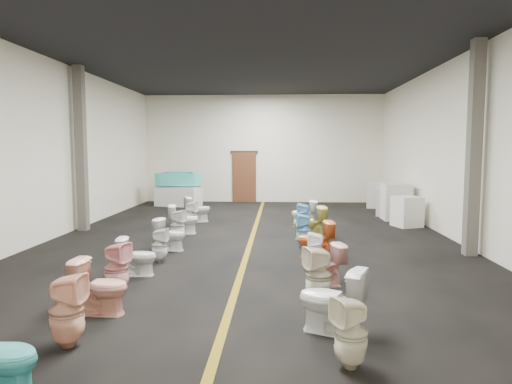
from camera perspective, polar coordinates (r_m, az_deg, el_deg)
floor at (r=11.52m, az=-0.55°, el=-5.87°), size 16.00×16.00×0.00m
ceiling at (r=11.52m, az=-0.57°, el=16.65°), size 16.00×16.00×0.00m
wall_back at (r=19.29m, az=0.91°, el=5.42°), size 10.00×0.00×10.00m
wall_front at (r=3.35m, az=-9.07°, el=5.11°), size 10.00×0.00×10.00m
wall_left at (r=12.63m, az=-23.92°, el=4.93°), size 0.00×16.00×16.00m
wall_right at (r=12.07m, az=23.96°, el=4.92°), size 0.00×16.00×16.00m
aisle_stripe at (r=11.52m, az=-0.55°, el=-5.86°), size 0.12×15.60×0.01m
back_door at (r=19.31m, az=-1.47°, el=1.86°), size 1.00×0.10×2.10m
door_frame at (r=19.28m, az=-1.48°, el=5.04°), size 1.15×0.08×0.10m
column_left at (r=13.43m, az=-21.03°, el=5.04°), size 0.25×0.25×4.50m
column_right at (r=10.58m, az=25.60°, el=4.85°), size 0.25×0.25×4.50m
display_table at (r=18.29m, az=-9.67°, el=-0.53°), size 1.85×1.22×0.76m
bathtub at (r=18.23m, az=-9.70°, el=1.63°), size 1.86×0.70×0.55m
appliance_crate_a at (r=13.95m, az=18.36°, el=-2.33°), size 0.88×0.88×0.88m
appliance_crate_b at (r=15.16m, az=17.10°, el=-1.18°), size 0.84×0.84×1.15m
appliance_crate_c at (r=16.09m, az=16.27°, el=-1.15°), size 0.99×0.99×0.94m
appliance_crate_d at (r=18.04m, az=14.81°, el=-0.37°), size 0.83×0.83×0.98m
toilet_left_0 at (r=5.01m, az=-29.30°, el=-17.39°), size 0.81×0.56×0.76m
toilet_left_1 at (r=5.77m, az=-22.55°, el=-13.56°), size 0.39×0.38×0.85m
toilet_left_2 at (r=6.71m, az=-18.87°, el=-11.12°), size 0.77×0.46×0.77m
toilet_left_3 at (r=7.51m, az=-17.04°, el=-9.09°), size 0.46×0.45×0.82m
toilet_left_4 at (r=8.49m, az=-14.62°, el=-7.79°), size 0.70×0.44×0.69m
toilet_left_5 at (r=9.35m, az=-11.95°, el=-6.52°), size 0.34×0.33×0.68m
toilet_left_6 at (r=10.37m, az=-10.65°, el=-5.24°), size 0.76×0.52×0.71m
toilet_left_7 at (r=11.33m, az=-9.77°, el=-4.15°), size 0.44×0.44×0.78m
toilet_left_8 at (r=12.27m, az=-9.04°, el=-3.38°), size 0.83×0.56×0.79m
toilet_left_9 at (r=13.14m, az=-8.13°, el=-2.84°), size 0.42×0.42×0.76m
toilet_left_10 at (r=14.18m, az=-7.32°, el=-2.15°), size 0.89×0.72×0.79m
toilet_right_0 at (r=4.99m, az=11.77°, el=-16.87°), size 0.46×0.46×0.76m
toilet_right_1 at (r=5.81m, az=9.39°, el=-13.20°), size 0.93×0.75×0.83m
toilet_right_2 at (r=6.82m, az=7.81°, el=-10.27°), size 0.49×0.48×0.84m
toilet_right_3 at (r=7.65m, az=8.41°, el=-9.07°), size 0.77×0.57×0.71m
toilet_right_4 at (r=8.69m, az=7.58°, el=-7.31°), size 0.37×0.36×0.70m
toilet_right_5 at (r=9.67m, az=7.46°, el=-5.85°), size 0.80×0.53×0.75m
toilet_right_6 at (r=10.57m, az=6.03°, el=-4.80°), size 0.38×0.38×0.78m
toilet_right_7 at (r=11.49m, az=6.69°, el=-3.84°), size 0.87×0.57×0.83m
toilet_right_8 at (r=12.51m, az=6.07°, el=-3.20°), size 0.44×0.43×0.78m
toilet_right_9 at (r=13.46m, az=6.01°, el=-2.65°), size 0.80×0.57×0.75m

